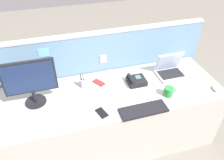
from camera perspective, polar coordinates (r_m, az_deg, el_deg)
name	(u,v)px	position (r m, az deg, el deg)	size (l,w,h in m)	color
ground_plane	(113,139)	(2.78, 0.30, -15.05)	(10.00, 10.00, 0.00)	slate
desk	(113,118)	(2.49, 0.32, -9.78)	(2.25, 0.79, 0.75)	#ADA89E
cubicle_divider	(103,78)	(2.64, -2.31, 0.44)	(2.41, 0.08, 1.23)	#6084A3
desktop_monitor	(30,80)	(2.09, -20.56, -0.11)	(0.47, 0.20, 0.46)	black
laptop	(170,69)	(2.53, 14.87, 2.72)	(0.31, 0.25, 0.25)	silver
desk_phone	(136,81)	(2.34, 6.26, -0.16)	(0.19, 0.17, 0.09)	black
keyboard_main	(144,110)	(2.05, 8.21, -7.71)	(0.45, 0.16, 0.02)	black
computer_mouse_right_hand	(216,88)	(2.49, 25.34, -2.00)	(0.06, 0.10, 0.03)	#B2B5BC
pen_cup	(83,83)	(2.29, -7.61, -0.75)	(0.06, 0.06, 0.18)	#99999E
cell_phone_black_slab	(102,113)	(2.02, -2.69, -8.51)	(0.07, 0.13, 0.01)	black
cell_phone_red_case	(99,83)	(2.35, -3.48, -0.68)	(0.07, 0.14, 0.01)	#B22323
cell_phone_silver_slab	(112,73)	(2.49, -0.11, 1.81)	(0.06, 0.14, 0.01)	#B7BAC1
coffee_mug	(169,91)	(2.24, 14.50, -2.90)	(0.13, 0.09, 0.09)	#238438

